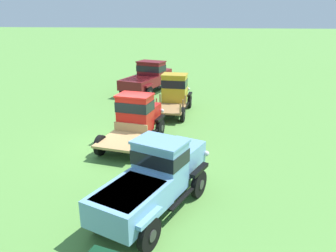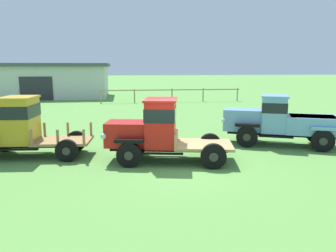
% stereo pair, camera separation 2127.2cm
% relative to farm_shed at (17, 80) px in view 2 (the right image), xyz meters
% --- Properties ---
extents(ground_plane, '(240.00, 240.00, 0.00)m').
position_rel_farm_shed_xyz_m(ground_plane, '(13.37, -27.45, -1.90)').
color(ground_plane, '#5B9342').
extents(farm_shed, '(20.13, 8.17, 3.75)m').
position_rel_farm_shed_xyz_m(farm_shed, '(0.00, 0.00, 0.00)').
color(farm_shed, silver).
rests_on(farm_shed, ground).
extents(paddock_fence, '(13.62, 0.61, 1.30)m').
position_rel_farm_shed_xyz_m(paddock_fence, '(16.20, -7.04, -0.96)').
color(paddock_fence, '#997F60').
rests_on(paddock_fence, ground).
extents(vintage_truck_second_in_line, '(4.65, 2.08, 2.30)m').
position_rel_farm_shed_xyz_m(vintage_truck_second_in_line, '(7.60, -25.56, -0.74)').
color(vintage_truck_second_in_line, black).
rests_on(vintage_truck_second_in_line, ground).
extents(vintage_truck_midrow_center, '(4.79, 2.57, 2.27)m').
position_rel_farm_shed_xyz_m(vintage_truck_midrow_center, '(12.74, -26.85, -0.75)').
color(vintage_truck_midrow_center, black).
rests_on(vintage_truck_midrow_center, ground).
extents(vintage_truck_far_side, '(5.02, 3.27, 2.18)m').
position_rel_farm_shed_xyz_m(vintage_truck_far_side, '(18.27, -25.10, -0.79)').
color(vintage_truck_far_side, black).
rests_on(vintage_truck_far_side, ground).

